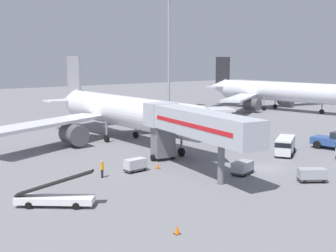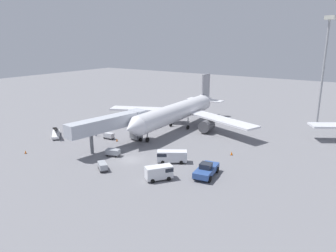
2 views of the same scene
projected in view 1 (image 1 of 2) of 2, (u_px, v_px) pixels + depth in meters
ground_plane at (266, 168)px, 51.31m from camera, size 300.00×300.00×0.00m
airplane_at_gate at (123, 112)px, 67.48m from camera, size 43.22×41.41×12.73m
jet_bridge at (191, 125)px, 48.96m from camera, size 5.86×19.73×7.02m
belt_loader_truck at (55, 198)px, 38.03m from camera, size 6.18×5.44×3.18m
service_van_far_left at (285, 145)px, 58.01m from camera, size 5.78×4.67×2.26m
baggage_cart_rear_left at (242, 167)px, 48.43m from camera, size 2.98×2.21×1.40m
baggage_cart_far_center at (135, 165)px, 49.54m from camera, size 2.52×1.40×1.45m
baggage_cart_near_center at (312, 175)px, 45.44m from camera, size 3.00×2.62×1.39m
ground_crew_worker_foreground at (102, 169)px, 47.02m from camera, size 0.47×0.47×1.85m
safety_cone_alpha at (177, 230)px, 32.11m from camera, size 0.44×0.44×0.67m
safety_cone_bravo at (158, 166)px, 51.03m from camera, size 0.44×0.44×0.67m
safety_cone_charlie at (267, 135)px, 70.84m from camera, size 0.51×0.51×0.77m
airplane_background at (272, 92)px, 107.62m from camera, size 40.51×38.45×12.63m
apron_light_mast at (169, 27)px, 104.00m from camera, size 2.40×2.40×28.48m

